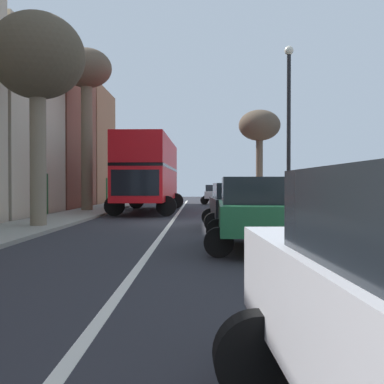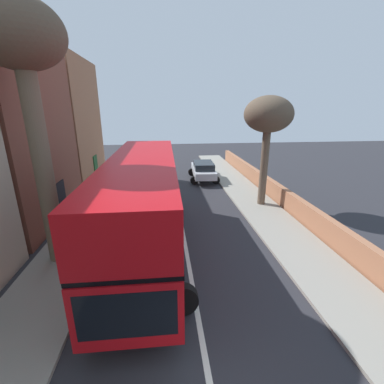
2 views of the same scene
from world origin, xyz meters
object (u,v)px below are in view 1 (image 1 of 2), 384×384
Objects in this scene: parked_car_silver_right_0 at (216,193)px; lamppost_right at (289,121)px; parked_car_green_right_1 at (257,209)px; litter_bin_right at (321,209)px; double_decker_bus at (149,171)px; parked_car_black_right_2 at (238,202)px; street_tree_left_0 at (87,79)px; street_tree_right_3 at (259,128)px; street_tree_left_2 at (38,60)px.

parked_car_silver_right_0 is 0.74× the size of lamppost_right.
litter_bin_right is (2.80, 4.91, -0.25)m from parked_car_green_right_1.
parked_car_silver_right_0 is at bearing 69.68° from double_decker_bus.
parked_car_silver_right_0 is 1.14× the size of parked_car_green_right_1.
parked_car_black_right_2 is 3.61× the size of litter_bin_right.
lamppost_right reaches higher than double_decker_bus.
lamppost_right is (1.80, 0.14, 2.89)m from parked_car_black_right_2.
parked_car_green_right_1 is (4.20, -15.52, -1.39)m from double_decker_bus.
lamppost_right is (9.50, -9.71, -3.68)m from street_tree_left_0.
parked_car_black_right_2 is at bearing 89.96° from parked_car_green_right_1.
double_decker_bus is 1.69× the size of street_tree_right_3.
street_tree_left_0 is at bearing 128.03° from parked_car_black_right_2.
double_decker_bus is 2.67× the size of parked_car_green_right_1.
street_tree_left_2 is at bearing 177.96° from litter_bin_right.
lamppost_right is at bearing 4.30° from parked_car_black_right_2.
street_tree_left_2 is at bearing -122.68° from street_tree_right_3.
street_tree_left_2 reaches higher than parked_car_green_right_1.
litter_bin_right is at bearing -2.04° from street_tree_left_2.
street_tree_left_0 is (-7.70, 15.25, 6.53)m from parked_car_green_right_1.
double_decker_bus is 2.35× the size of parked_car_silver_right_0.
lamppost_right is 5.36× the size of litter_bin_right.
street_tree_left_0 is 1.41× the size of street_tree_right_3.
parked_car_black_right_2 is 15.87m from street_tree_right_3.
lamppost_right reaches higher than parked_car_black_right_2.
parked_car_silver_right_0 is at bearing 56.46° from street_tree_left_0.
street_tree_right_3 reaches higher than parked_car_black_right_2.
parked_car_silver_right_0 is 15.41m from street_tree_left_0.
double_decker_bus is 6.22m from street_tree_left_0.
street_tree_right_3 is at bearing 26.34° from street_tree_left_0.
parked_car_silver_right_0 is at bearing 112.69° from street_tree_right_3.
parked_car_green_right_1 reaches higher than parked_car_silver_right_0.
street_tree_left_2 reaches higher than street_tree_right_3.
parked_car_green_right_1 is 0.96× the size of parked_car_black_right_2.
street_tree_left_2 is at bearing 143.09° from parked_car_green_right_1.
street_tree_right_3 reaches higher than parked_car_green_right_1.
street_tree_right_3 is (2.70, 14.99, 4.44)m from parked_car_black_right_2.
parked_car_silver_right_0 is at bearing 90.00° from parked_car_green_right_1.
parked_car_black_right_2 is at bearing -51.97° from street_tree_left_0.
parked_car_silver_right_0 is 0.63× the size of street_tree_left_2.
street_tree_left_2 is (0.69, -9.98, -1.60)m from street_tree_left_0.
lamppost_right reaches higher than parked_car_silver_right_0.
litter_bin_right is at bearing -89.63° from street_tree_right_3.
litter_bin_right is (2.80, -21.94, -0.18)m from parked_car_silver_right_0.
parked_car_silver_right_0 is 21.59m from lamppost_right.
street_tree_left_0 is (-7.69, -11.61, 6.60)m from parked_car_silver_right_0.
litter_bin_right is at bearing -82.72° from parked_car_silver_right_0.
street_tree_left_2 is 11.09m from litter_bin_right.
street_tree_left_0 reaches higher than litter_bin_right.
parked_car_green_right_1 is at bearing -63.22° from street_tree_left_0.
double_decker_bus is 16.14m from parked_car_green_right_1.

